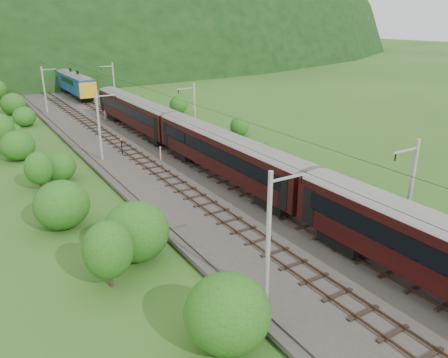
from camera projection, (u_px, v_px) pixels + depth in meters
ground at (341, 273)px, 28.94m from camera, size 600.00×600.00×0.00m
railbed at (254, 216)px, 36.88m from camera, size 14.00×220.00×0.30m
track_left at (230, 221)px, 35.62m from camera, size 2.40×220.00×0.27m
track_right at (276, 208)px, 37.98m from camera, size 2.40×220.00×0.27m
catenary_left at (100, 124)px, 49.93m from camera, size 2.54×192.28×8.00m
catenary_right at (194, 113)px, 55.97m from camera, size 2.54×192.28×8.00m
overhead_wires at (256, 137)px, 34.48m from camera, size 4.83×198.00×0.03m
train at (225, 147)px, 43.49m from camera, size 3.30×131.84×5.76m
hazard_post_near at (161, 153)px, 50.95m from camera, size 0.17×0.17×1.59m
hazard_post_far at (105, 115)px, 70.77m from camera, size 0.17×0.17×1.63m
signal at (122, 145)px, 52.78m from camera, size 0.22×0.22×2.02m
vegetation_left at (59, 192)px, 36.22m from camera, size 13.79×146.98×6.83m
vegetation_right at (379, 186)px, 40.32m from camera, size 7.02×102.89×2.89m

